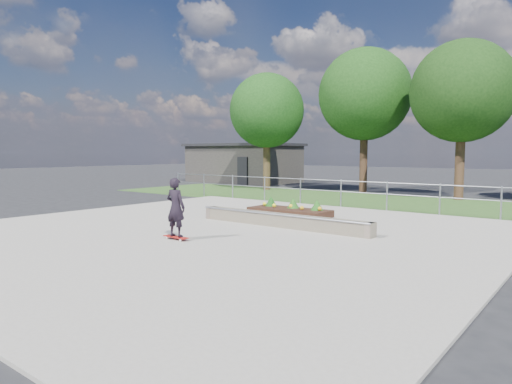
{
  "coord_description": "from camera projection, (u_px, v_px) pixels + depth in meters",
  "views": [
    {
      "loc": [
        8.93,
        -9.6,
        2.34
      ],
      "look_at": [
        0.2,
        1.5,
        1.1
      ],
      "focal_mm": 32.0,
      "sensor_mm": 36.0,
      "label": 1
    }
  ],
  "objects": [
    {
      "name": "tree_mid_left",
      "position": [
        365.0,
        95.0,
        26.02
      ],
      "size": [
        5.25,
        5.25,
        8.25
      ],
      "color": "black",
      "rests_on": "ground"
    },
    {
      "name": "concrete_slab",
      "position": [
        219.0,
        232.0,
        13.22
      ],
      "size": [
        15.0,
        15.0,
        0.06
      ],
      "primitive_type": "cube",
      "color": "gray",
      "rests_on": "ground"
    },
    {
      "name": "grass_verge",
      "position": [
        375.0,
        201.0,
        21.83
      ],
      "size": [
        30.0,
        8.0,
        0.02
      ],
      "primitive_type": "cube",
      "color": "#29481C",
      "rests_on": "ground"
    },
    {
      "name": "ground",
      "position": [
        219.0,
        233.0,
        13.22
      ],
      "size": [
        120.0,
        120.0,
        0.0
      ],
      "primitive_type": "plane",
      "color": "black",
      "rests_on": "ground"
    },
    {
      "name": "planter_bed",
      "position": [
        290.0,
        210.0,
        16.46
      ],
      "size": [
        3.0,
        1.2,
        0.61
      ],
      "color": "black",
      "rests_on": "concrete_slab"
    },
    {
      "name": "tree_mid_right",
      "position": [
        462.0,
        92.0,
        21.88
      ],
      "size": [
        4.9,
        4.9,
        7.7
      ],
      "color": "#331F14",
      "rests_on": "ground"
    },
    {
      "name": "grind_ledge",
      "position": [
        281.0,
        220.0,
        13.92
      ],
      "size": [
        6.0,
        0.44,
        0.43
      ],
      "color": "brown",
      "rests_on": "concrete_slab"
    },
    {
      "name": "building",
      "position": [
        244.0,
        163.0,
        35.8
      ],
      "size": [
        8.4,
        5.4,
        3.0
      ],
      "color": "#292725",
      "rests_on": "ground"
    },
    {
      "name": "tree_far_left",
      "position": [
        267.0,
        111.0,
        27.9
      ],
      "size": [
        4.55,
        4.55,
        7.15
      ],
      "color": "#352615",
      "rests_on": "ground"
    },
    {
      "name": "fence",
      "position": [
        341.0,
        190.0,
        19.03
      ],
      "size": [
        20.06,
        0.06,
        1.2
      ],
      "color": "gray",
      "rests_on": "ground"
    },
    {
      "name": "skateboarder",
      "position": [
        176.0,
        208.0,
        11.81
      ],
      "size": [
        0.8,
        0.44,
        1.62
      ],
      "color": "silver",
      "rests_on": "concrete_slab"
    }
  ]
}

